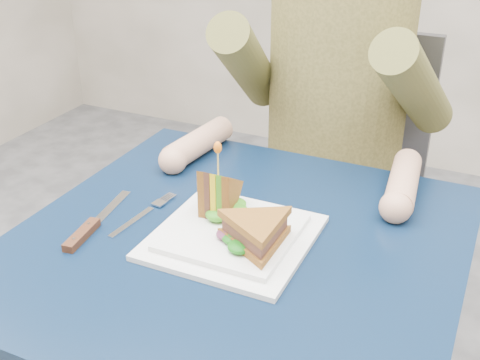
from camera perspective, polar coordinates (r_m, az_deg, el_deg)
The scene contains 12 objects.
table at distance 1.08m, azimuth -0.31°, elevation -9.13°, with size 0.75×0.75×0.73m.
chair at distance 1.68m, azimuth 9.43°, elevation 0.25°, with size 0.42×0.40×0.93m.
diner at distance 1.44m, azimuth 9.28°, elevation 11.69°, with size 0.54×0.59×0.74m.
plate at distance 1.03m, azimuth -0.67°, elevation -5.27°, with size 0.26×0.26×0.02m.
sandwich_flat at distance 0.97m, azimuth 1.61°, elevation -4.93°, with size 0.20×0.20×0.05m.
sandwich_upright at distance 1.06m, azimuth -2.04°, elevation -1.42°, with size 0.08×0.13×0.13m.
fork at distance 1.12m, azimuth -9.30°, elevation -3.32°, with size 0.04×0.18×0.01m.
knife at distance 1.09m, azimuth -14.25°, elevation -4.56°, with size 0.05×0.22×0.02m.
toothpick at distance 1.03m, azimuth -2.10°, elevation 1.69°, with size 0.00×0.00×0.06m, color tan.
toothpick_frill at distance 1.02m, azimuth -2.13°, elevation 3.10°, with size 0.01×0.01×0.02m, color orange.
lettuce_spill at distance 1.03m, azimuth -0.18°, elevation -4.07°, with size 0.15×0.13×0.02m, color #337A14, non-canonical shape.
onion_ring at distance 1.02m, azimuth 0.21°, elevation -4.09°, with size 0.04×0.04×0.01m, color #9E4C7A.
Camera 1 is at (0.37, -0.79, 1.30)m, focal length 45.00 mm.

